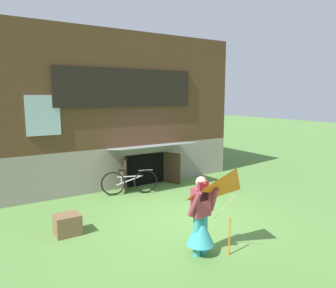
% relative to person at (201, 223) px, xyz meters
% --- Properties ---
extents(ground_plane, '(60.00, 60.00, 0.00)m').
position_rel_person_xyz_m(ground_plane, '(0.78, 1.77, -0.63)').
color(ground_plane, '#56843D').
extents(log_house, '(8.12, 5.83, 4.95)m').
position_rel_person_xyz_m(log_house, '(0.78, 7.13, 1.84)').
color(log_house, gray).
rests_on(log_house, ground_plane).
extents(person, '(0.60, 0.52, 1.51)m').
position_rel_person_xyz_m(person, '(0.00, 0.00, 0.00)').
color(person, teal).
rests_on(person, ground_plane).
extents(kite, '(0.97, 0.89, 1.65)m').
position_rel_person_xyz_m(kite, '(0.35, -0.53, 0.66)').
color(kite, orange).
rests_on(kite, ground_plane).
extents(bicycle_silver, '(1.64, 0.58, 0.78)m').
position_rel_person_xyz_m(bicycle_silver, '(0.48, 4.09, -0.25)').
color(bicycle_silver, black).
rests_on(bicycle_silver, ground_plane).
extents(wooden_crate, '(0.53, 0.45, 0.44)m').
position_rel_person_xyz_m(wooden_crate, '(-1.87, 2.22, -0.41)').
color(wooden_crate, brown).
rests_on(wooden_crate, ground_plane).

